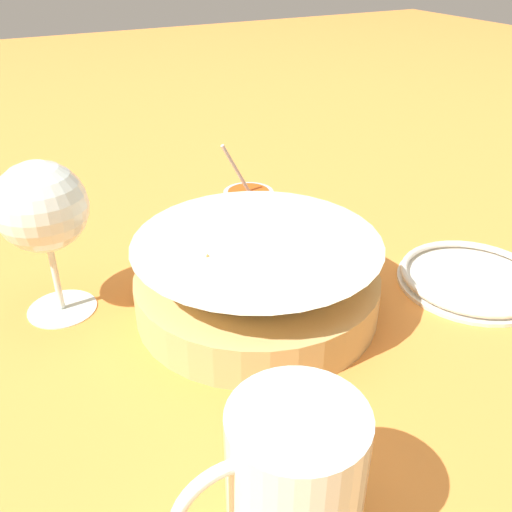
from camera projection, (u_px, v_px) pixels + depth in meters
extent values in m
plane|color=orange|center=(226.00, 318.00, 0.62)|extent=(4.00, 4.00, 0.00)
cylinder|color=tan|center=(256.00, 290.00, 0.62)|extent=(0.26, 0.26, 0.05)
cone|color=beige|center=(256.00, 274.00, 0.61)|extent=(0.26, 0.26, 0.08)
cylinder|color=#3D842D|center=(256.00, 288.00, 0.62)|extent=(0.20, 0.20, 0.01)
pyramid|color=#CC8E42|center=(209.00, 278.00, 0.57)|extent=(0.07, 0.07, 0.06)
pyramid|color=#CC8E42|center=(268.00, 297.00, 0.56)|extent=(0.08, 0.07, 0.05)
pyramid|color=#CC8E42|center=(311.00, 267.00, 0.61)|extent=(0.08, 0.09, 0.05)
pyramid|color=#CC8E42|center=(282.00, 240.00, 0.65)|extent=(0.07, 0.07, 0.05)
pyramid|color=#CC8E42|center=(256.00, 266.00, 0.61)|extent=(0.06, 0.07, 0.05)
cylinder|color=#B7B7BC|center=(249.00, 203.00, 0.83)|extent=(0.07, 0.07, 0.04)
cylinder|color=#CC4C14|center=(249.00, 199.00, 0.82)|extent=(0.06, 0.06, 0.03)
cylinder|color=#B7B7BC|center=(240.00, 177.00, 0.80)|extent=(0.06, 0.01, 0.10)
cylinder|color=silver|center=(62.00, 308.00, 0.63)|extent=(0.07, 0.07, 0.00)
cylinder|color=silver|center=(56.00, 275.00, 0.61)|extent=(0.01, 0.01, 0.08)
sphere|color=silver|center=(41.00, 206.00, 0.57)|extent=(0.09, 0.09, 0.09)
sphere|color=#DBD17A|center=(43.00, 217.00, 0.57)|extent=(0.06, 0.06, 0.06)
cylinder|color=silver|center=(295.00, 476.00, 0.37)|extent=(0.09, 0.09, 0.11)
cylinder|color=#935119|center=(295.00, 489.00, 0.38)|extent=(0.08, 0.08, 0.08)
torus|color=silver|center=(225.00, 505.00, 0.35)|extent=(0.07, 0.01, 0.07)
cylinder|color=silver|center=(471.00, 281.00, 0.67)|extent=(0.17, 0.17, 0.01)
torus|color=silver|center=(473.00, 276.00, 0.67)|extent=(0.17, 0.17, 0.01)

